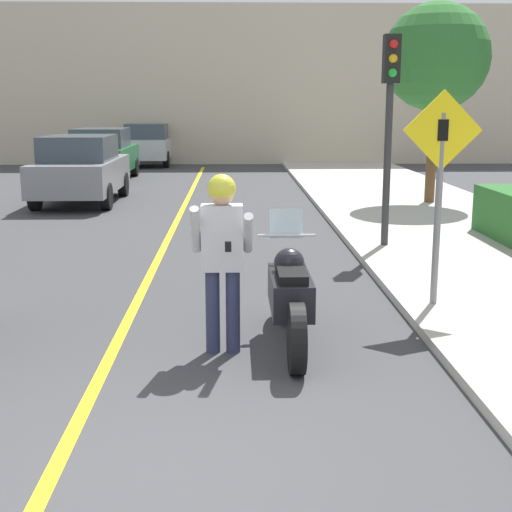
{
  "coord_description": "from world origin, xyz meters",
  "views": [
    {
      "loc": [
        0.63,
        -4.32,
        2.42
      ],
      "look_at": [
        0.85,
        2.86,
        0.89
      ],
      "focal_mm": 50.0,
      "sensor_mm": 36.0,
      "label": 1
    }
  ],
  "objects_px": {
    "parked_car_grey": "(81,169)",
    "parked_car_green": "(103,154)",
    "person_biker": "(222,244)",
    "parked_car_silver": "(148,144)",
    "street_tree": "(436,58)",
    "motorcycle": "(290,296)",
    "crossing_sign": "(440,178)",
    "traffic_light": "(390,100)"
  },
  "relations": [
    {
      "from": "street_tree",
      "to": "motorcycle",
      "type": "bearing_deg",
      "value": -112.49
    },
    {
      "from": "parked_car_grey",
      "to": "parked_car_silver",
      "type": "relative_size",
      "value": 1.0
    },
    {
      "from": "motorcycle",
      "to": "traffic_light",
      "type": "bearing_deg",
      "value": 67.41
    },
    {
      "from": "street_tree",
      "to": "parked_car_silver",
      "type": "bearing_deg",
      "value": 123.64
    },
    {
      "from": "parked_car_silver",
      "to": "parked_car_green",
      "type": "bearing_deg",
      "value": -97.32
    },
    {
      "from": "parked_car_grey",
      "to": "parked_car_silver",
      "type": "distance_m",
      "value": 11.49
    },
    {
      "from": "motorcycle",
      "to": "parked_car_silver",
      "type": "xyz_separation_m",
      "value": [
        -4.06,
        22.43,
        0.34
      ]
    },
    {
      "from": "crossing_sign",
      "to": "parked_car_green",
      "type": "height_order",
      "value": "crossing_sign"
    },
    {
      "from": "traffic_light",
      "to": "parked_car_silver",
      "type": "xyz_separation_m",
      "value": [
        -6.03,
        17.71,
        -1.64
      ]
    },
    {
      "from": "parked_car_grey",
      "to": "parked_car_green",
      "type": "xyz_separation_m",
      "value": [
        -0.44,
        5.49,
        0.0
      ]
    },
    {
      "from": "motorcycle",
      "to": "parked_car_green",
      "type": "xyz_separation_m",
      "value": [
        -4.83,
        16.43,
        0.34
      ]
    },
    {
      "from": "parked_car_silver",
      "to": "traffic_light",
      "type": "bearing_deg",
      "value": -71.2
    },
    {
      "from": "traffic_light",
      "to": "parked_car_grey",
      "type": "bearing_deg",
      "value": 135.62
    },
    {
      "from": "street_tree",
      "to": "parked_car_silver",
      "type": "relative_size",
      "value": 1.11
    },
    {
      "from": "person_biker",
      "to": "crossing_sign",
      "type": "relative_size",
      "value": 0.72
    },
    {
      "from": "motorcycle",
      "to": "street_tree",
      "type": "xyz_separation_m",
      "value": [
        4.17,
        10.06,
        2.98
      ]
    },
    {
      "from": "crossing_sign",
      "to": "parked_car_green",
      "type": "xyz_separation_m",
      "value": [
        -6.63,
        15.32,
        -0.75
      ]
    },
    {
      "from": "street_tree",
      "to": "parked_car_grey",
      "type": "height_order",
      "value": "street_tree"
    },
    {
      "from": "traffic_light",
      "to": "motorcycle",
      "type": "bearing_deg",
      "value": -112.59
    },
    {
      "from": "parked_car_grey",
      "to": "parked_car_silver",
      "type": "height_order",
      "value": "same"
    },
    {
      "from": "traffic_light",
      "to": "parked_car_grey",
      "type": "relative_size",
      "value": 0.81
    },
    {
      "from": "motorcycle",
      "to": "street_tree",
      "type": "distance_m",
      "value": 11.29
    },
    {
      "from": "traffic_light",
      "to": "parked_car_green",
      "type": "bearing_deg",
      "value": 120.16
    },
    {
      "from": "traffic_light",
      "to": "street_tree",
      "type": "bearing_deg",
      "value": 67.59
    },
    {
      "from": "parked_car_green",
      "to": "parked_car_silver",
      "type": "distance_m",
      "value": 6.05
    },
    {
      "from": "motorcycle",
      "to": "parked_car_green",
      "type": "bearing_deg",
      "value": 106.4
    },
    {
      "from": "crossing_sign",
      "to": "parked_car_silver",
      "type": "xyz_separation_m",
      "value": [
        -5.86,
        21.32,
        -0.75
      ]
    },
    {
      "from": "person_biker",
      "to": "street_tree",
      "type": "relative_size",
      "value": 0.38
    },
    {
      "from": "person_biker",
      "to": "motorcycle",
      "type": "bearing_deg",
      "value": 18.43
    },
    {
      "from": "street_tree",
      "to": "parked_car_silver",
      "type": "xyz_separation_m",
      "value": [
        -8.23,
        12.37,
        -2.64
      ]
    },
    {
      "from": "crossing_sign",
      "to": "street_tree",
      "type": "relative_size",
      "value": 0.53
    },
    {
      "from": "person_biker",
      "to": "street_tree",
      "type": "xyz_separation_m",
      "value": [
        4.85,
        10.29,
        2.4
      ]
    },
    {
      "from": "person_biker",
      "to": "street_tree",
      "type": "bearing_deg",
      "value": 64.77
    },
    {
      "from": "person_biker",
      "to": "parked_car_grey",
      "type": "height_order",
      "value": "person_biker"
    },
    {
      "from": "person_biker",
      "to": "parked_car_silver",
      "type": "xyz_separation_m",
      "value": [
        -3.38,
        22.66,
        -0.24
      ]
    },
    {
      "from": "traffic_light",
      "to": "street_tree",
      "type": "xyz_separation_m",
      "value": [
        2.2,
        5.34,
        1.0
      ]
    },
    {
      "from": "motorcycle",
      "to": "person_biker",
      "type": "xyz_separation_m",
      "value": [
        -0.68,
        -0.23,
        0.58
      ]
    },
    {
      "from": "street_tree",
      "to": "parked_car_silver",
      "type": "height_order",
      "value": "street_tree"
    },
    {
      "from": "motorcycle",
      "to": "parked_car_silver",
      "type": "relative_size",
      "value": 0.54
    },
    {
      "from": "crossing_sign",
      "to": "parked_car_green",
      "type": "distance_m",
      "value": 16.71
    },
    {
      "from": "motorcycle",
      "to": "parked_car_green",
      "type": "height_order",
      "value": "parked_car_green"
    },
    {
      "from": "crossing_sign",
      "to": "traffic_light",
      "type": "height_order",
      "value": "traffic_light"
    }
  ]
}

